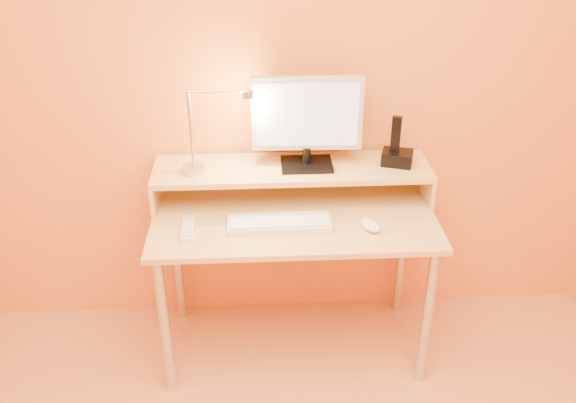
{
  "coord_description": "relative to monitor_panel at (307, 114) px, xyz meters",
  "views": [
    {
      "loc": [
        -0.15,
        -1.09,
        2.06
      ],
      "look_at": [
        -0.03,
        1.13,
        0.82
      ],
      "focal_mm": 38.8,
      "sensor_mm": 36.0,
      "label": 1
    }
  ],
  "objects": [
    {
      "name": "lamp_bulb",
      "position": [
        -0.24,
        -0.04,
        0.09
      ],
      "size": [
        0.03,
        0.03,
        0.0
      ],
      "primitive_type": "cylinder",
      "color": "#FFEAC6",
      "rests_on": "lamp_head"
    },
    {
      "name": "phone_dock",
      "position": [
        0.39,
        -0.01,
        -0.21
      ],
      "size": [
        0.15,
        0.14,
        0.06
      ],
      "primitive_type": "cube",
      "rotation": [
        0.0,
        0.0,
        -0.32
      ],
      "color": "black",
      "rests_on": "desk_shelf"
    },
    {
      "name": "mouse",
      "position": [
        0.24,
        -0.28,
        -0.38
      ],
      "size": [
        0.1,
        0.13,
        0.04
      ],
      "primitive_type": "ellipsoid",
      "rotation": [
        0.0,
        0.0,
        0.38
      ],
      "color": "white",
      "rests_on": "desk_lower"
    },
    {
      "name": "shelf_riser_right",
      "position": [
        0.53,
        -0.01,
        -0.33
      ],
      "size": [
        0.02,
        0.3,
        0.14
      ],
      "primitive_type": "cube",
      "color": "tan",
      "rests_on": "desk_lower"
    },
    {
      "name": "lamp_post",
      "position": [
        -0.48,
        -0.04,
        -0.05
      ],
      "size": [
        0.01,
        0.01,
        0.33
      ],
      "primitive_type": "cylinder",
      "color": "silver",
      "rests_on": "lamp_base"
    },
    {
      "name": "phone_handset",
      "position": [
        0.38,
        -0.01,
        -0.1
      ],
      "size": [
        0.05,
        0.04,
        0.16
      ],
      "primitive_type": "cube",
      "rotation": [
        0.0,
        0.0,
        -0.32
      ],
      "color": "black",
      "rests_on": "phone_dock"
    },
    {
      "name": "desk_leg_bl",
      "position": [
        -0.61,
        0.09,
        -0.77
      ],
      "size": [
        0.04,
        0.04,
        0.69
      ],
      "primitive_type": "cylinder",
      "color": "silver",
      "rests_on": "floor"
    },
    {
      "name": "keyboard",
      "position": [
        -0.13,
        -0.24,
        -0.39
      ],
      "size": [
        0.43,
        0.14,
        0.02
      ],
      "primitive_type": "cube",
      "rotation": [
        0.0,
        0.0,
        0.02
      ],
      "color": "silver",
      "rests_on": "desk_lower"
    },
    {
      "name": "lamp_base",
      "position": [
        -0.48,
        -0.04,
        -0.23
      ],
      "size": [
        0.1,
        0.1,
        0.02
      ],
      "primitive_type": "cylinder",
      "color": "silver",
      "rests_on": "desk_shelf"
    },
    {
      "name": "remote_control",
      "position": [
        -0.5,
        -0.26,
        -0.39
      ],
      "size": [
        0.06,
        0.19,
        0.02
      ],
      "primitive_type": "cube",
      "rotation": [
        0.0,
        0.0,
        0.03
      ],
      "color": "silver",
      "rests_on": "desk_lower"
    },
    {
      "name": "lamp_head",
      "position": [
        -0.24,
        -0.04,
        0.1
      ],
      "size": [
        0.04,
        0.04,
        0.03
      ],
      "primitive_type": "cylinder",
      "color": "silver",
      "rests_on": "lamp_arm"
    },
    {
      "name": "desk_leg_br",
      "position": [
        0.49,
        0.09,
        -0.77
      ],
      "size": [
        0.04,
        0.04,
        0.69
      ],
      "primitive_type": "cylinder",
      "color": "silver",
      "rests_on": "floor"
    },
    {
      "name": "phone_led",
      "position": [
        0.44,
        -0.06,
        -0.21
      ],
      "size": [
        0.01,
        0.0,
        0.04
      ],
      "primitive_type": "cube",
      "color": "blue",
      "rests_on": "phone_dock"
    },
    {
      "name": "desk_shelf",
      "position": [
        -0.06,
        -0.01,
        -0.25
      ],
      "size": [
        1.2,
        0.3,
        0.02
      ],
      "primitive_type": "cube",
      "color": "tan",
      "rests_on": "desk_lower"
    },
    {
      "name": "shelf_riser_left",
      "position": [
        -0.65,
        -0.01,
        -0.33
      ],
      "size": [
        0.02,
        0.3,
        0.14
      ],
      "primitive_type": "cube",
      "color": "tan",
      "rests_on": "desk_lower"
    },
    {
      "name": "wall_back",
      "position": [
        -0.06,
        0.16,
        0.13
      ],
      "size": [
        3.0,
        0.04,
        2.5
      ],
      "primitive_type": "cube",
      "color": "orange",
      "rests_on": "floor"
    },
    {
      "name": "monitor_panel",
      "position": [
        0.0,
        0.0,
        0.0
      ],
      "size": [
        0.47,
        0.05,
        0.32
      ],
      "primitive_type": "cube",
      "rotation": [
        0.0,
        0.0,
        -0.03
      ],
      "color": "silver",
      "rests_on": "monitor_neck"
    },
    {
      "name": "monitor_back",
      "position": [
        0.0,
        0.02,
        0.0
      ],
      "size": [
        0.42,
        0.02,
        0.27
      ],
      "primitive_type": "cube",
      "rotation": [
        0.0,
        0.0,
        -0.03
      ],
      "color": "black",
      "rests_on": "monitor_panel"
    },
    {
      "name": "monitor_screen",
      "position": [
        0.0,
        -0.02,
        0.0
      ],
      "size": [
        0.42,
        0.02,
        0.27
      ],
      "primitive_type": "cube",
      "rotation": [
        0.0,
        0.0,
        -0.03
      ],
      "color": "silver",
      "rests_on": "monitor_panel"
    },
    {
      "name": "monitor_foot",
      "position": [
        0.0,
        -0.01,
        -0.23
      ],
      "size": [
        0.22,
        0.16,
        0.02
      ],
      "primitive_type": "cube",
      "color": "black",
      "rests_on": "desk_shelf"
    },
    {
      "name": "desk_leg_fl",
      "position": [
        -0.61,
        -0.41,
        -0.77
      ],
      "size": [
        0.04,
        0.04,
        0.69
      ],
      "primitive_type": "cylinder",
      "color": "silver",
      "rests_on": "floor"
    },
    {
      "name": "desk_leg_fr",
      "position": [
        0.49,
        -0.41,
        -0.77
      ],
      "size": [
        0.04,
        0.04,
        0.69
      ],
      "primitive_type": "cylinder",
      "color": "silver",
      "rests_on": "floor"
    },
    {
      "name": "lamp_arm",
      "position": [
        -0.36,
        -0.04,
        0.12
      ],
      "size": [
        0.24,
        0.01,
        0.01
      ],
      "primitive_type": "cylinder",
      "rotation": [
        0.0,
        1.57,
        0.0
      ],
      "color": "silver",
      "rests_on": "lamp_post"
    },
    {
      "name": "monitor_neck",
      "position": [
        0.0,
        -0.01,
        -0.19
      ],
      "size": [
        0.04,
        0.04,
        0.07
      ],
      "primitive_type": "cylinder",
      "color": "black",
      "rests_on": "monitor_foot"
    },
    {
      "name": "desk_lower",
      "position": [
        -0.06,
        -0.16,
        -0.41
      ],
      "size": [
        1.2,
        0.6,
        0.02
      ],
      "primitive_type": "cube",
      "color": "tan",
      "rests_on": "floor"
    }
  ]
}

